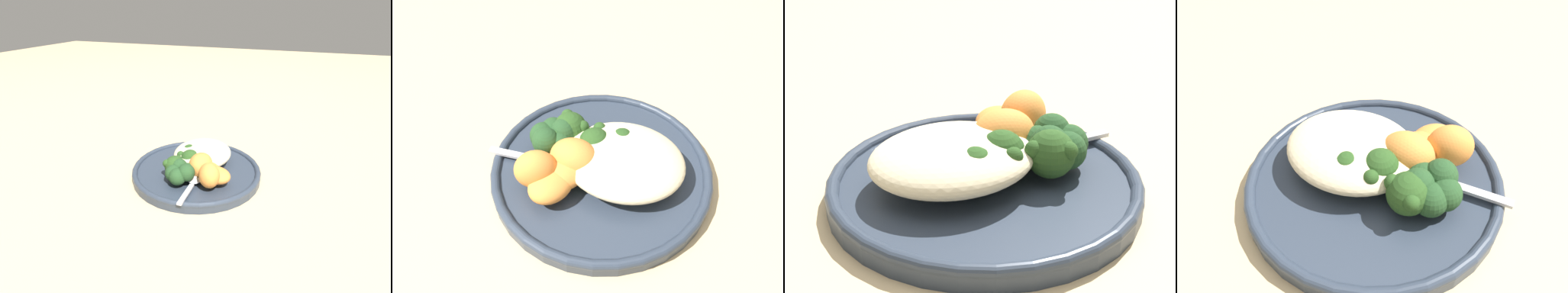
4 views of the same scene
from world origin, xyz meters
TOP-DOWN VIEW (x-y plane):
  - ground_plane at (0.00, 0.00)m, footprint 4.00×4.00m
  - plate at (0.02, 0.01)m, footprint 0.27×0.27m
  - quinoa_mound at (-0.01, 0.01)m, footprint 0.14×0.12m
  - broccoli_stalk_0 at (-0.01, 0.03)m, footprint 0.11×0.06m
  - broccoli_stalk_1 at (0.01, 0.00)m, footprint 0.09×0.11m
  - broccoli_stalk_2 at (0.03, 0.00)m, footprint 0.04×0.10m
  - broccoli_stalk_3 at (0.07, -0.01)m, footprint 0.06×0.10m
  - sweet_potato_chunk_0 at (0.05, 0.03)m, footprint 0.06×0.05m
  - sweet_potato_chunk_1 at (0.06, 0.07)m, footprint 0.06×0.07m
  - sweet_potato_chunk_2 at (0.08, 0.06)m, footprint 0.06×0.06m
  - sweet_potato_chunk_3 at (0.05, 0.04)m, footprint 0.07×0.07m
  - kale_tuft at (0.08, 0.00)m, footprint 0.06×0.06m
  - spoon at (0.08, 0.03)m, footprint 0.10×0.03m

SIDE VIEW (x-z plane):
  - ground_plane at x=0.00m, z-range 0.00..0.00m
  - plate at x=0.02m, z-range 0.00..0.02m
  - spoon at x=0.08m, z-range 0.02..0.03m
  - broccoli_stalk_0 at x=-0.01m, z-range 0.02..0.05m
  - sweet_potato_chunk_1 at x=0.06m, z-range 0.02..0.05m
  - sweet_potato_chunk_3 at x=0.05m, z-range 0.02..0.05m
  - broccoli_stalk_1 at x=0.01m, z-range 0.02..0.06m
  - broccoli_stalk_2 at x=0.03m, z-range 0.02..0.06m
  - quinoa_mound at x=-0.01m, z-range 0.02..0.06m
  - kale_tuft at x=0.08m, z-range 0.02..0.06m
  - broccoli_stalk_3 at x=0.07m, z-range 0.02..0.06m
  - sweet_potato_chunk_0 at x=0.05m, z-range 0.02..0.07m
  - sweet_potato_chunk_2 at x=0.08m, z-range 0.02..0.07m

